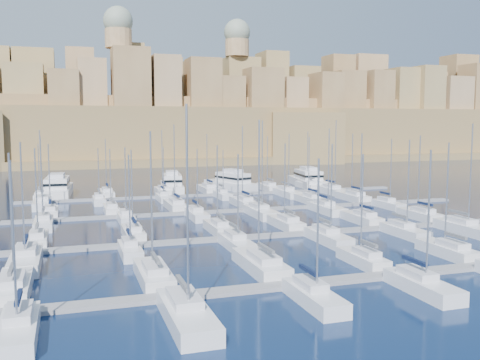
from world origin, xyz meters
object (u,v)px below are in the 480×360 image
object	(u,v)px
sailboat_2	(261,264)
motor_yacht_b	(172,184)
sailboat_0	(14,287)
sailboat_4	(448,250)
motor_yacht_d	(308,179)
motor_yacht_a	(58,188)
motor_yacht_c	(232,182)

from	to	relation	value
sailboat_2	motor_yacht_b	world-z (taller)	sailboat_2
motor_yacht_b	sailboat_0	bearing A→B (deg)	-111.83
sailboat_0	sailboat_4	size ratio (longest dim) A/B	0.97
sailboat_0	motor_yacht_d	world-z (taller)	sailboat_0
sailboat_4	motor_yacht_b	world-z (taller)	sailboat_4
sailboat_2	motor_yacht_a	world-z (taller)	sailboat_2
sailboat_2	motor_yacht_b	size ratio (longest dim) A/B	0.99
sailboat_0	motor_yacht_b	xyz separation A→B (m)	(27.83, 69.48, 0.98)
sailboat_0	motor_yacht_a	xyz separation A→B (m)	(2.76, 70.59, 0.98)
motor_yacht_b	motor_yacht_d	distance (m)	34.85
motor_yacht_b	motor_yacht_c	xyz separation A→B (m)	(14.44, -0.00, 0.00)
sailboat_4	motor_yacht_a	xyz separation A→B (m)	(-45.03, 71.00, 0.99)
sailboat_4	motor_yacht_d	bearing A→B (deg)	78.15
motor_yacht_a	motor_yacht_d	distance (m)	59.90
motor_yacht_b	motor_yacht_c	size ratio (longest dim) A/B	0.99
motor_yacht_a	sailboat_0	bearing A→B (deg)	-92.24
sailboat_0	motor_yacht_a	bearing A→B (deg)	87.76
sailboat_4	sailboat_0	bearing A→B (deg)	179.50
sailboat_0	motor_yacht_d	distance (m)	94.28
motor_yacht_a	motor_yacht_b	distance (m)	25.09
motor_yacht_c	motor_yacht_b	bearing A→B (deg)	179.99
sailboat_2	sailboat_4	distance (m)	23.36
sailboat_4	motor_yacht_a	distance (m)	84.09
motor_yacht_a	motor_yacht_c	xyz separation A→B (m)	(39.51, -1.11, 0.00)
sailboat_4	motor_yacht_a	size ratio (longest dim) A/B	0.74
motor_yacht_a	sailboat_4	bearing A→B (deg)	-57.62
motor_yacht_b	sailboat_4	bearing A→B (deg)	-74.06
motor_yacht_d	sailboat_4	bearing A→B (deg)	-101.85
sailboat_0	motor_yacht_b	bearing A→B (deg)	68.17
motor_yacht_c	motor_yacht_a	bearing A→B (deg)	178.39
sailboat_0	sailboat_4	distance (m)	47.80
sailboat_0	sailboat_4	bearing A→B (deg)	-0.50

